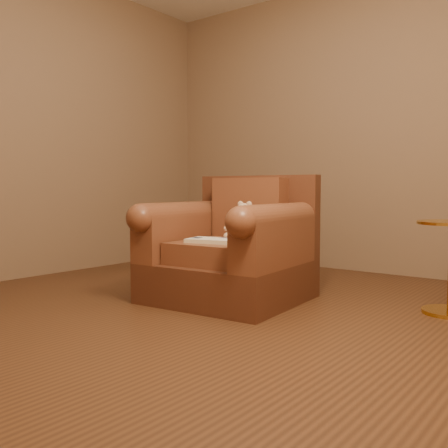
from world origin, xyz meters
The scene contains 5 objects.
floor centered at (0.00, 0.00, 0.00)m, with size 4.00×4.00×0.00m, color #51301B.
room centered at (0.00, 0.00, 1.71)m, with size 4.02×4.02×2.71m.
armchair centered at (-0.09, 0.32, 0.34)m, with size 1.03×0.99×0.87m.
teddy_bear centered at (-0.06, 0.40, 0.52)m, with size 0.20×0.23×0.28m.
guidebook centered at (-0.07, 0.11, 0.43)m, with size 0.38×0.28×0.03m.
Camera 1 is at (1.99, -2.43, 0.77)m, focal length 40.00 mm.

